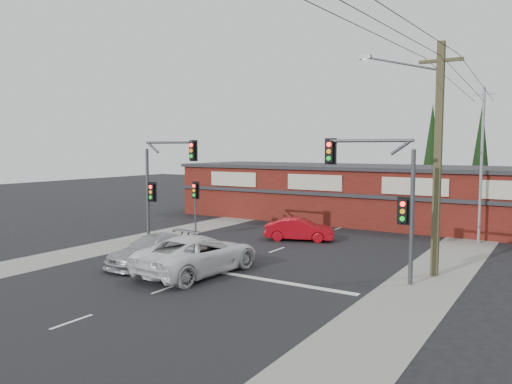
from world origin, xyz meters
The scene contains 18 objects.
ground centered at (0.00, 0.00, 0.00)m, with size 120.00×120.00×0.00m, color black.
road_strip centered at (0.00, 5.00, 0.01)m, with size 14.00×70.00×0.01m, color black.
verge_left centered at (-8.50, 5.00, 0.01)m, with size 3.00×70.00×0.02m, color gray.
verge_right centered at (8.50, 5.00, 0.01)m, with size 3.00×70.00×0.02m, color gray.
stop_line centered at (3.50, -1.50, 0.01)m, with size 6.50×0.35×0.01m, color silver.
white_suv centered at (-0.50, -2.10, 0.86)m, with size 2.85×6.18×1.72m, color white.
silver_suv centered at (-3.31, -2.05, 0.71)m, with size 1.98×4.88×1.42m, color #ACAFB2.
red_sedan centered at (-0.26, 7.28, 0.67)m, with size 1.42×4.08×1.34m, color #B10A15.
lane_dashes centered at (0.00, 6.28, 0.01)m, with size 0.12×50.15×0.01m.
shop_building centered at (-0.99, 16.99, 2.13)m, with size 27.30×8.40×4.22m.
conifer_near centered at (3.50, 24.00, 5.48)m, with size 1.80×1.80×9.25m.
conifer_far centered at (7.00, 26.00, 5.48)m, with size 1.80×1.80×9.25m.
traffic_mast_left centered at (-6.43, 2.00, 3.93)m, with size 3.77×0.27×5.97m.
traffic_mast_right centered at (6.86, 1.00, 3.95)m, with size 3.96×0.27×5.97m.
pedestal_signal centered at (-7.20, 6.01, 2.41)m, with size 0.55×0.27×3.38m.
utility_pole centered at (8.36, 2.99, 5.40)m, with size 4.38×0.59×10.00m.
steel_pole centered at (9.00, 12.00, 4.70)m, with size 1.20×0.16×9.00m.
power_lines centered at (8.47, -2.47, 9.04)m, with size 2.01×29.00×1.22m.
Camera 1 is at (13.23, -19.17, 5.57)m, focal length 35.00 mm.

